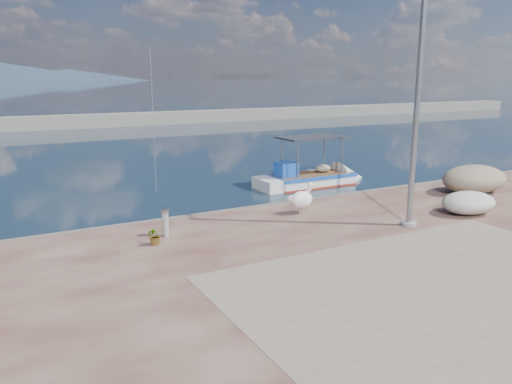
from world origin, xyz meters
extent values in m
plane|color=#162635|center=(0.00, 0.00, 0.00)|extent=(1400.00, 1400.00, 0.00)
cube|color=gray|center=(1.00, -3.00, 0.50)|extent=(9.00, 7.00, 0.01)
cube|color=gray|center=(0.00, 40.00, 0.60)|extent=(120.00, 2.20, 1.20)
cylinder|color=gray|center=(8.00, 40.00, 4.00)|extent=(0.16, 0.16, 7.00)
cone|color=#28384C|center=(90.00, 650.00, 7.00)|extent=(200.00, 200.00, 14.00)
cube|color=white|center=(5.47, 8.78, 0.07)|extent=(5.19, 1.71, 0.85)
cube|color=blue|center=(5.47, 8.78, 0.45)|extent=(3.74, 1.76, 0.13)
cube|color=maroon|center=(5.47, 8.78, 0.02)|extent=(3.74, 1.74, 0.11)
cube|color=blue|center=(4.17, 8.78, 0.81)|extent=(0.81, 0.81, 0.63)
cube|color=#22252B|center=(5.47, 8.78, 2.10)|extent=(2.86, 1.62, 0.07)
cylinder|color=tan|center=(1.41, 3.58, 0.62)|extent=(0.03, 0.03, 0.25)
cylinder|color=tan|center=(1.53, 3.54, 0.62)|extent=(0.03, 0.03, 0.25)
ellipsoid|color=white|center=(1.47, 3.56, 0.95)|extent=(0.87, 0.71, 0.53)
cylinder|color=white|center=(1.68, 3.47, 1.21)|extent=(0.20, 0.16, 0.46)
sphere|color=white|center=(1.72, 3.46, 1.41)|extent=(0.15, 0.15, 0.15)
cone|color=#DDA556|center=(1.88, 3.39, 1.37)|extent=(0.37, 0.21, 0.11)
cylinder|color=gray|center=(3.48, 1.04, 4.00)|extent=(0.16, 0.16, 7.00)
cylinder|color=gray|center=(3.48, 1.04, 0.55)|extent=(0.44, 0.44, 0.10)
cylinder|color=gray|center=(-2.96, 3.41, 0.85)|extent=(0.18, 0.18, 0.71)
cylinder|color=gray|center=(-2.96, 3.41, 1.21)|extent=(0.24, 0.24, 0.06)
imported|color=#33722D|center=(-3.40, 2.87, 0.74)|extent=(0.47, 0.42, 0.49)
ellipsoid|color=beige|center=(6.04, 1.10, 0.84)|extent=(1.82, 1.37, 0.68)
ellipsoid|color=tan|center=(8.59, 2.94, 1.01)|extent=(2.59, 1.85, 1.02)
camera|label=1|loc=(-6.92, -8.89, 4.65)|focal=35.00mm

